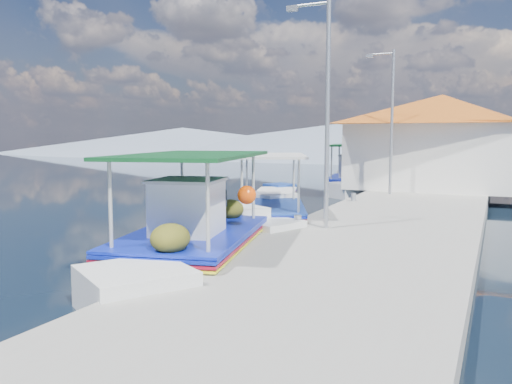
% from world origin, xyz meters
% --- Properties ---
extents(ground, '(160.00, 160.00, 0.00)m').
position_xyz_m(ground, '(0.00, 0.00, 0.00)').
color(ground, black).
rests_on(ground, ground).
extents(quay, '(5.00, 44.00, 0.50)m').
position_xyz_m(quay, '(5.90, 6.00, 0.25)').
color(quay, gray).
rests_on(quay, ground).
extents(bollards, '(0.20, 17.20, 0.30)m').
position_xyz_m(bollards, '(3.80, 5.25, 0.65)').
color(bollards, '#A5A8AD').
rests_on(bollards, quay).
extents(main_caique, '(3.80, 8.41, 2.84)m').
position_xyz_m(main_caique, '(2.55, -1.26, 0.55)').
color(main_caique, silver).
rests_on(main_caique, ground).
extents(caique_green_canopy, '(3.87, 6.46, 2.63)m').
position_xyz_m(caique_green_canopy, '(2.23, 3.87, 0.39)').
color(caique_green_canopy, silver).
rests_on(caique_green_canopy, ground).
extents(caique_blue_hull, '(2.69, 5.17, 0.97)m').
position_xyz_m(caique_blue_hull, '(0.20, 9.14, 0.26)').
color(caique_blue_hull, navy).
rests_on(caique_blue_hull, ground).
extents(caique_far, '(3.21, 7.80, 2.77)m').
position_xyz_m(caique_far, '(1.72, 15.91, 0.51)').
color(caique_far, silver).
rests_on(caique_far, ground).
extents(harbor_building, '(10.49, 10.49, 4.40)m').
position_xyz_m(harbor_building, '(6.20, 15.00, 2.78)').
color(harbor_building, white).
rests_on(harbor_building, quay).
extents(lamp_post_near, '(1.21, 0.14, 6.00)m').
position_xyz_m(lamp_post_near, '(4.51, 2.00, 3.85)').
color(lamp_post_near, '#A5A8AD').
rests_on(lamp_post_near, quay).
extents(lamp_post_far, '(1.21, 0.14, 6.00)m').
position_xyz_m(lamp_post_far, '(4.51, 11.00, 3.85)').
color(lamp_post_far, '#A5A8AD').
rests_on(lamp_post_far, quay).
extents(mountain_ridge, '(171.40, 96.00, 5.50)m').
position_xyz_m(mountain_ridge, '(6.54, 56.00, 2.04)').
color(mountain_ridge, slate).
rests_on(mountain_ridge, ground).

